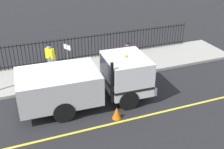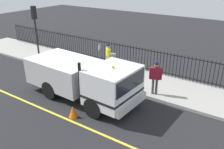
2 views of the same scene
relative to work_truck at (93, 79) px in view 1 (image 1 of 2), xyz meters
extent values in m
plane|color=#232326|center=(0.37, 2.05, -1.23)|extent=(53.31, 53.31, 0.00)
cube|color=#A3A099|center=(3.38, 2.05, -1.15)|extent=(3.20, 24.23, 0.16)
cube|color=yellow|center=(-1.97, 2.05, -1.23)|extent=(0.12, 21.81, 0.01)
cube|color=white|center=(-0.07, -1.65, 0.07)|extent=(2.49, 2.04, 1.64)
cube|color=black|center=(-0.07, -1.65, 0.43)|extent=(2.30, 2.07, 0.72)
cube|color=silver|center=(0.07, 1.60, -0.07)|extent=(2.57, 3.73, 1.37)
cube|color=silver|center=(-0.12, -2.70, -0.60)|extent=(2.29, 0.30, 0.36)
cube|color=black|center=(-0.07, -1.65, -0.29)|extent=(2.52, 2.06, 0.12)
cylinder|color=black|center=(1.02, -1.41, -0.75)|extent=(0.34, 0.97, 0.96)
cylinder|color=black|center=(-1.14, -1.32, -0.75)|extent=(0.34, 0.97, 0.96)
cylinder|color=black|center=(1.16, 1.55, -0.75)|extent=(0.34, 0.97, 0.96)
cylinder|color=black|center=(-1.01, 1.65, -0.75)|extent=(0.34, 0.97, 0.96)
sphere|color=orange|center=(-0.07, -1.65, 0.94)|extent=(0.12, 0.12, 0.12)
cylinder|color=black|center=(-1.08, -0.54, 0.23)|extent=(0.14, 0.14, 1.97)
cube|color=maroon|center=(2.21, -2.75, 0.10)|extent=(0.40, 0.56, 0.64)
sphere|color=#997051|center=(2.21, -2.75, 0.54)|extent=(0.24, 0.24, 0.24)
sphere|color=#14193F|center=(2.21, -2.75, 0.62)|extent=(0.23, 0.23, 0.23)
cylinder|color=#3F3F47|center=(2.24, -2.83, -0.65)|extent=(0.13, 0.13, 0.86)
cylinder|color=#3F3F47|center=(2.18, -2.66, -0.65)|extent=(0.13, 0.13, 0.86)
cylinder|color=maroon|center=(2.31, -3.01, 0.07)|extent=(0.09, 0.09, 0.61)
cylinder|color=maroon|center=(2.11, -2.48, 0.07)|extent=(0.09, 0.09, 0.61)
cube|color=yellow|center=(3.81, 1.32, 0.02)|extent=(0.48, 0.49, 0.60)
sphere|color=tan|center=(3.81, 1.32, 0.43)|extent=(0.22, 0.22, 0.22)
sphere|color=#14193F|center=(3.81, 1.32, 0.51)|extent=(0.21, 0.21, 0.21)
cylinder|color=#4C6047|center=(3.76, 1.26, -0.68)|extent=(0.12, 0.12, 0.80)
cylinder|color=#4C6047|center=(3.87, 1.38, -0.68)|extent=(0.12, 0.12, 0.80)
cylinder|color=yellow|center=(3.63, 1.13, -0.01)|extent=(0.09, 0.09, 0.57)
cylinder|color=yellow|center=(4.00, 1.52, -0.01)|extent=(0.09, 0.09, 0.57)
cylinder|color=black|center=(4.82, -8.25, -0.31)|extent=(0.04, 0.04, 1.53)
cylinder|color=black|center=(4.82, -8.04, -0.31)|extent=(0.04, 0.04, 1.53)
cylinder|color=black|center=(4.82, -7.83, -0.31)|extent=(0.04, 0.04, 1.53)
cylinder|color=black|center=(4.82, -7.61, -0.31)|extent=(0.04, 0.04, 1.53)
cylinder|color=black|center=(4.82, -7.40, -0.31)|extent=(0.04, 0.04, 1.53)
cylinder|color=black|center=(4.82, -7.19, -0.31)|extent=(0.04, 0.04, 1.53)
cylinder|color=black|center=(4.82, -6.98, -0.31)|extent=(0.04, 0.04, 1.53)
cylinder|color=black|center=(4.82, -6.77, -0.31)|extent=(0.04, 0.04, 1.53)
cylinder|color=black|center=(4.82, -6.55, -0.31)|extent=(0.04, 0.04, 1.53)
cylinder|color=black|center=(4.82, -6.34, -0.31)|extent=(0.04, 0.04, 1.53)
cylinder|color=black|center=(4.82, -6.13, -0.31)|extent=(0.04, 0.04, 1.53)
cylinder|color=black|center=(4.82, -5.92, -0.31)|extent=(0.04, 0.04, 1.53)
cylinder|color=black|center=(4.82, -5.70, -0.31)|extent=(0.04, 0.04, 1.53)
cylinder|color=black|center=(4.82, -5.49, -0.31)|extent=(0.04, 0.04, 1.53)
cylinder|color=black|center=(4.82, -5.28, -0.31)|extent=(0.04, 0.04, 1.53)
cylinder|color=black|center=(4.82, -5.07, -0.31)|extent=(0.04, 0.04, 1.53)
cylinder|color=black|center=(4.82, -4.85, -0.31)|extent=(0.04, 0.04, 1.53)
cylinder|color=black|center=(4.82, -4.64, -0.31)|extent=(0.04, 0.04, 1.53)
cylinder|color=black|center=(4.82, -4.43, -0.31)|extent=(0.04, 0.04, 1.53)
cylinder|color=black|center=(4.82, -4.22, -0.31)|extent=(0.04, 0.04, 1.53)
cylinder|color=black|center=(4.82, -4.00, -0.31)|extent=(0.04, 0.04, 1.53)
cylinder|color=black|center=(4.82, -3.79, -0.31)|extent=(0.04, 0.04, 1.53)
cylinder|color=black|center=(4.82, -3.58, -0.31)|extent=(0.04, 0.04, 1.53)
cylinder|color=black|center=(4.82, -3.37, -0.31)|extent=(0.04, 0.04, 1.53)
cylinder|color=black|center=(4.82, -3.16, -0.31)|extent=(0.04, 0.04, 1.53)
cylinder|color=black|center=(4.82, -2.94, -0.31)|extent=(0.04, 0.04, 1.53)
cylinder|color=black|center=(4.82, -2.73, -0.31)|extent=(0.04, 0.04, 1.53)
cylinder|color=black|center=(4.82, -2.52, -0.31)|extent=(0.04, 0.04, 1.53)
cylinder|color=black|center=(4.82, -2.31, -0.31)|extent=(0.04, 0.04, 1.53)
cylinder|color=black|center=(4.82, -2.09, -0.31)|extent=(0.04, 0.04, 1.53)
cylinder|color=black|center=(4.82, -1.88, -0.31)|extent=(0.04, 0.04, 1.53)
cylinder|color=black|center=(4.82, -1.67, -0.31)|extent=(0.04, 0.04, 1.53)
cylinder|color=black|center=(4.82, -1.46, -0.31)|extent=(0.04, 0.04, 1.53)
cylinder|color=black|center=(4.82, -1.24, -0.31)|extent=(0.04, 0.04, 1.53)
cylinder|color=black|center=(4.82, -1.03, -0.31)|extent=(0.04, 0.04, 1.53)
cylinder|color=black|center=(4.82, -0.82, -0.31)|extent=(0.04, 0.04, 1.53)
cylinder|color=black|center=(4.82, -0.61, -0.31)|extent=(0.04, 0.04, 1.53)
cylinder|color=black|center=(4.82, -0.39, -0.31)|extent=(0.04, 0.04, 1.53)
cylinder|color=black|center=(4.82, -0.18, -0.31)|extent=(0.04, 0.04, 1.53)
cylinder|color=black|center=(4.82, 0.03, -0.31)|extent=(0.04, 0.04, 1.53)
cylinder|color=black|center=(4.82, 0.24, -0.31)|extent=(0.04, 0.04, 1.53)
cylinder|color=black|center=(4.82, 0.45, -0.31)|extent=(0.04, 0.04, 1.53)
cylinder|color=black|center=(4.82, 0.67, -0.31)|extent=(0.04, 0.04, 1.53)
cylinder|color=black|center=(4.82, 0.88, -0.31)|extent=(0.04, 0.04, 1.53)
cylinder|color=black|center=(4.82, 1.09, -0.31)|extent=(0.04, 0.04, 1.53)
cylinder|color=black|center=(4.82, 1.30, -0.31)|extent=(0.04, 0.04, 1.53)
cylinder|color=black|center=(4.82, 1.52, -0.31)|extent=(0.04, 0.04, 1.53)
cylinder|color=black|center=(4.82, 1.73, -0.31)|extent=(0.04, 0.04, 1.53)
cylinder|color=black|center=(4.82, 1.94, -0.31)|extent=(0.04, 0.04, 1.53)
cylinder|color=black|center=(4.82, 2.15, -0.31)|extent=(0.04, 0.04, 1.53)
cylinder|color=black|center=(4.82, 2.37, -0.31)|extent=(0.04, 0.04, 1.53)
cylinder|color=black|center=(4.82, 2.58, -0.31)|extent=(0.04, 0.04, 1.53)
cylinder|color=black|center=(4.82, 2.79, -0.31)|extent=(0.04, 0.04, 1.53)
cylinder|color=black|center=(4.82, 3.00, -0.31)|extent=(0.04, 0.04, 1.53)
cylinder|color=black|center=(4.82, 3.22, -0.31)|extent=(0.04, 0.04, 1.53)
cylinder|color=black|center=(4.82, 3.43, -0.31)|extent=(0.04, 0.04, 1.53)
cylinder|color=black|center=(4.82, 3.64, -0.31)|extent=(0.04, 0.04, 1.53)
cylinder|color=black|center=(4.82, 3.85, -0.31)|extent=(0.04, 0.04, 1.53)
cube|color=black|center=(4.82, 2.05, 0.33)|extent=(0.04, 20.60, 0.04)
cube|color=black|center=(4.82, 2.05, -0.89)|extent=(0.04, 20.60, 0.04)
cube|color=gray|center=(3.99, 1.22, -0.60)|extent=(0.69, 0.39, 0.95)
cone|color=orange|center=(-1.66, -0.54, -0.95)|extent=(0.40, 0.40, 0.57)
cylinder|color=#4C4C4C|center=(2.02, 0.68, 0.04)|extent=(0.06, 0.06, 2.23)
cube|color=white|center=(2.02, 0.68, 0.96)|extent=(0.46, 0.25, 0.24)
camera|label=1|loc=(-11.12, 3.36, 6.18)|focal=45.18mm
camera|label=2|loc=(-8.42, -7.22, 4.89)|focal=38.65mm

